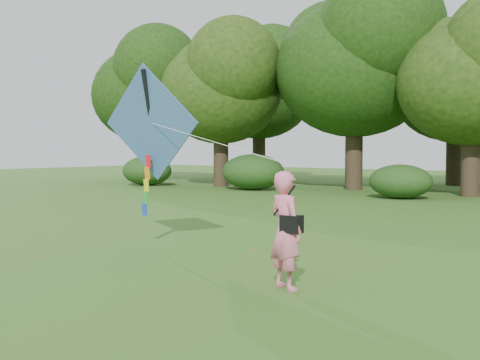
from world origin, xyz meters
The scene contains 5 objects.
ground centered at (0.00, 0.00, 0.00)m, with size 100.00×100.00×0.00m, color #265114.
man_kite_flyer centered at (0.77, 0.60, 0.88)m, with size 0.64×0.42×1.75m, color pink.
crossbody_bag centered at (0.88, 0.57, 0.99)m, with size 0.43×0.20×0.70m.
flying_kite centered at (-3.61, 2.21, 2.58)m, with size 5.88×2.07×3.20m.
fallen_leaves centered at (0.36, 4.94, 0.01)m, with size 10.44×15.41×0.01m.
Camera 1 is at (5.46, -6.88, 2.08)m, focal length 45.00 mm.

